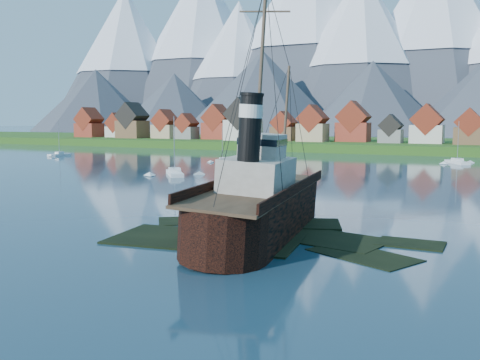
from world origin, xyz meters
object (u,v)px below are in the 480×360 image
at_px(sailboat_a, 175,174).
at_px(sailboat_b, 59,155).
at_px(tugboat_wreck, 265,202).
at_px(sailboat_c, 222,161).
at_px(sailboat_e, 457,163).

bearing_deg(sailboat_a, sailboat_b, 113.41).
bearing_deg(sailboat_a, tugboat_wreck, -87.29).
relative_size(tugboat_wreck, sailboat_c, 3.16).
xyz_separation_m(tugboat_wreck, sailboat_e, (11.12, 100.10, -2.91)).
height_order(sailboat_c, sailboat_e, sailboat_e).
relative_size(tugboat_wreck, sailboat_e, 2.76).
distance_m(sailboat_c, sailboat_e, 61.61).
height_order(sailboat_b, sailboat_e, sailboat_e).
distance_m(sailboat_a, sailboat_b, 72.40).
height_order(tugboat_wreck, sailboat_a, tugboat_wreck).
bearing_deg(sailboat_b, sailboat_a, -21.84).
height_order(tugboat_wreck, sailboat_e, tugboat_wreck).
relative_size(sailboat_a, sailboat_e, 1.10).
relative_size(sailboat_a, sailboat_c, 1.26).
bearing_deg(tugboat_wreck, sailboat_a, 124.17).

